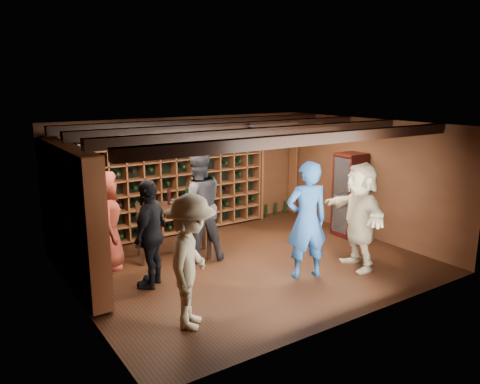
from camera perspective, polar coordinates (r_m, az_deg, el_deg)
ground at (r=8.59m, az=1.16°, el=-8.70°), size 6.00×6.00×0.00m
room_shell at (r=8.06m, az=1.03°, el=7.61°), size 6.00×6.00×6.00m
wine_rack_back at (r=9.96m, az=-8.96°, el=1.11°), size 4.65×0.30×2.20m
wine_rack_left at (r=7.85m, az=-19.71°, el=-2.75°), size 0.30×2.65×2.20m
crate_shelf at (r=11.39m, az=4.55°, el=4.84°), size 1.20×0.32×2.07m
display_cabinet at (r=10.19m, az=13.19°, el=-0.51°), size 0.55×0.50×1.75m
man_blue_shirt at (r=7.80m, az=8.15°, el=-3.43°), size 0.83×0.68×1.98m
man_grey_suit at (r=8.50m, az=-5.21°, el=-1.70°), size 1.15×0.98×2.06m
guest_red_floral at (r=8.44m, az=-16.02°, el=-3.36°), size 0.74×0.96×1.75m
guest_woman_black at (r=7.55m, az=-10.84°, el=-4.98°), size 1.04×1.02×1.75m
guest_khaki at (r=6.21m, az=-5.99°, el=-8.49°), size 1.26×1.34×1.82m
guest_beige at (r=8.40m, az=14.39°, el=-2.83°), size 1.05×1.84×1.89m
tasting_table at (r=8.71m, az=-8.18°, el=-2.43°), size 1.48×1.05×1.29m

